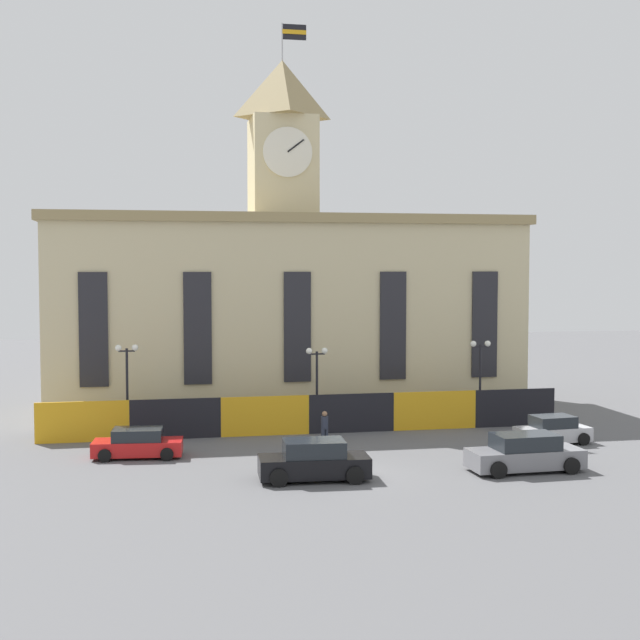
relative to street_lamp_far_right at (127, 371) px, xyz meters
The scene contains 11 objects.
ground_plane 15.30m from the street_lamp_far_right, 47.29° to the right, with size 160.00×160.00×0.00m, color #565659.
civic_building 13.84m from the street_lamp_far_right, 41.77° to the left, with size 30.59×12.01×25.43m.
banner_fence 10.42m from the street_lamp_far_right, ahead, with size 29.85×0.12×2.22m.
street_lamp_far_right is the anchor object (origin of this frame).
street_lamp_left 10.65m from the street_lamp_far_right, ahead, with size 1.26×0.36×4.84m.
street_lamp_center 20.54m from the street_lamp_far_right, ahead, with size 1.26×0.36×5.09m.
car_black_suv 14.38m from the street_lamp_far_right, 53.72° to the right, with size 5.00×2.59×1.80m.
car_gray_pickup 21.82m from the street_lamp_far_right, 32.31° to the right, with size 5.37×2.52×1.75m.
car_red_sedan 5.96m from the street_lamp_far_right, 83.38° to the right, with size 4.55×2.45×1.45m.
car_silver_hatch 23.37m from the street_lamp_far_right, 14.51° to the right, with size 4.04×2.29×1.50m.
pedestrian 11.34m from the street_lamp_far_right, 19.29° to the right, with size 0.52×0.52×1.77m.
Camera 1 is at (-8.98, -38.90, 9.55)m, focal length 50.00 mm.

